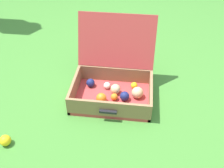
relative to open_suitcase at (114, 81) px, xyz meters
The scene contains 3 objects.
ground_plane 0.14m from the open_suitcase, 59.42° to the right, with size 16.00×16.00×0.00m, color #3D7A2D.
open_suitcase is the anchor object (origin of this frame).
stray_ball_on_grass 0.78m from the open_suitcase, 137.37° to the right, with size 0.07×0.07×0.07m, color yellow.
Camera 1 is at (0.12, -1.33, 1.24)m, focal length 41.63 mm.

